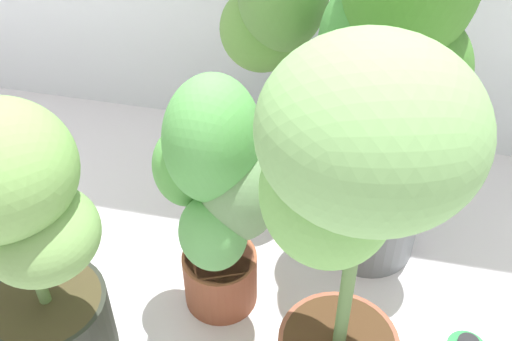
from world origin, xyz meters
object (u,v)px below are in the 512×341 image
Objects in this scene: potted_plant_front_right at (351,204)px; potted_plant_back_center at (276,55)px; potted_plant_center at (216,190)px; potted_plant_front_left at (21,235)px; potted_plant_back_right at (395,58)px.

potted_plant_back_center is at bearing 111.51° from potted_plant_front_right.
potted_plant_center is (-0.04, -0.48, -0.06)m from potted_plant_back_center.
potted_plant_front_left is (-0.38, -0.71, -0.04)m from potted_plant_back_center.
potted_plant_front_left is (-0.68, -0.51, -0.19)m from potted_plant_back_right.
potted_plant_back_right is at bearing 36.69° from potted_plant_front_left.
potted_plant_front_right is 0.40m from potted_plant_center.
potted_plant_front_right reaches higher than potted_plant_center.
potted_plant_back_center is 0.40m from potted_plant_back_right.
potted_plant_center is at bearing -94.83° from potted_plant_back_center.
potted_plant_center is (-0.30, 0.18, -0.19)m from potted_plant_front_right.
potted_plant_back_right is at bearing 84.16° from potted_plant_front_right.
potted_plant_back_right reaches higher than potted_plant_center.
potted_plant_back_center is at bearing 85.17° from potted_plant_center.
potted_plant_front_left is 0.41m from potted_plant_center.
potted_plant_back_right is 0.87m from potted_plant_front_left.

